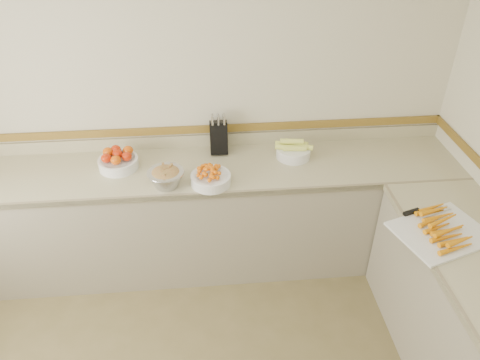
{
  "coord_description": "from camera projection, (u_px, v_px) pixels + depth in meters",
  "views": [
    {
      "loc": [
        0.12,
        -1.19,
        2.75
      ],
      "look_at": [
        0.35,
        1.35,
        1.0
      ],
      "focal_mm": 35.0,
      "sensor_mm": 36.0,
      "label": 1
    }
  ],
  "objects": [
    {
      "name": "rhubarb_bowl",
      "position": [
        166.0,
        177.0,
        3.17
      ],
      "size": [
        0.25,
        0.25,
        0.14
      ],
      "color": "#B2B2BA",
      "rests_on": "counter_back"
    },
    {
      "name": "counter_back",
      "position": [
        192.0,
        216.0,
        3.65
      ],
      "size": [
        4.0,
        0.65,
        1.08
      ],
      "color": "tan",
      "rests_on": "ground_plane"
    },
    {
      "name": "cutting_board",
      "position": [
        441.0,
        229.0,
        2.8
      ],
      "size": [
        0.63,
        0.56,
        0.08
      ],
      "color": "white",
      "rests_on": "counter_right"
    },
    {
      "name": "back_wall",
      "position": [
        185.0,
        99.0,
        3.43
      ],
      "size": [
        4.0,
        0.0,
        4.0
      ],
      "primitive_type": "plane",
      "rotation": [
        1.57,
        0.0,
        0.0
      ],
      "color": "beige",
      "rests_on": "ground_plane"
    },
    {
      "name": "corn_bowl",
      "position": [
        293.0,
        150.0,
        3.5
      ],
      "size": [
        0.29,
        0.26,
        0.15
      ],
      "color": "white",
      "rests_on": "counter_back"
    },
    {
      "name": "tomato_bowl",
      "position": [
        118.0,
        160.0,
        3.37
      ],
      "size": [
        0.29,
        0.29,
        0.14
      ],
      "color": "white",
      "rests_on": "counter_back"
    },
    {
      "name": "knife_block",
      "position": [
        219.0,
        137.0,
        3.52
      ],
      "size": [
        0.13,
        0.16,
        0.32
      ],
      "color": "black",
      "rests_on": "counter_back"
    },
    {
      "name": "cherry_tomato_bowl",
      "position": [
        211.0,
        177.0,
        3.21
      ],
      "size": [
        0.28,
        0.28,
        0.14
      ],
      "color": "white",
      "rests_on": "counter_back"
    }
  ]
}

